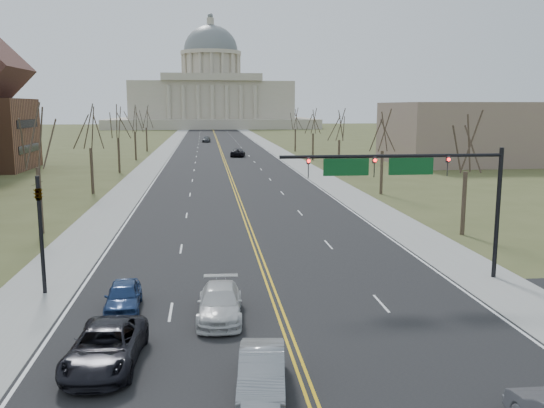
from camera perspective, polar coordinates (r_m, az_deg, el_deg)
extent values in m
cube|color=black|center=(126.06, -5.12, 5.36)|extent=(20.00, 380.00, 0.01)
cube|color=black|center=(23.83, 1.85, -13.48)|extent=(120.00, 14.00, 0.01)
cube|color=gray|center=(126.32, -10.59, 5.24)|extent=(4.00, 380.00, 0.03)
cube|color=gray|center=(126.94, 0.32, 5.43)|extent=(4.00, 380.00, 0.03)
cube|color=gold|center=(126.06, -5.12, 5.36)|extent=(0.42, 380.00, 0.01)
cube|color=silver|center=(126.19, -9.59, 5.27)|extent=(0.15, 380.00, 0.01)
cube|color=silver|center=(126.69, -0.67, 5.42)|extent=(0.15, 380.00, 0.01)
cube|color=#B5A797|center=(265.79, -5.95, 8.01)|extent=(90.00, 60.00, 4.00)
cube|color=#B5A797|center=(265.70, -5.99, 10.17)|extent=(70.00, 40.00, 16.00)
cube|color=#B5A797|center=(245.49, -5.97, 12.44)|extent=(42.00, 3.00, 3.00)
cylinder|color=#B5A797|center=(266.21, -6.05, 13.18)|extent=(24.00, 24.00, 12.00)
cylinder|color=#B5A797|center=(266.72, -6.07, 14.64)|extent=(27.00, 27.00, 1.60)
ellipsoid|color=slate|center=(266.79, -6.08, 14.81)|extent=(24.00, 24.00, 22.80)
cylinder|color=#B5A797|center=(268.27, -6.13, 17.56)|extent=(3.20, 3.20, 3.00)
sphere|color=slate|center=(268.60, -6.14, 18.04)|extent=(2.40, 2.40, 2.40)
cylinder|color=black|center=(33.65, 21.45, -0.89)|extent=(0.24, 0.24, 7.20)
cylinder|color=black|center=(30.87, 11.90, 4.68)|extent=(12.00, 0.18, 0.18)
imported|color=black|center=(31.99, 16.98, 3.64)|extent=(0.35, 0.40, 1.10)
sphere|color=#FF0C0C|center=(31.82, 17.12, 4.24)|extent=(0.18, 0.18, 0.18)
imported|color=black|center=(30.62, 10.08, 3.66)|extent=(0.35, 0.40, 1.10)
sphere|color=#FF0C0C|center=(30.44, 10.18, 4.29)|extent=(0.18, 0.18, 0.18)
imported|color=black|center=(29.80, 3.61, 3.63)|extent=(0.35, 0.40, 1.10)
sphere|color=#FF0C0C|center=(29.62, 3.67, 4.27)|extent=(0.18, 0.18, 0.18)
cube|color=#0C4C1E|center=(31.25, 13.61, 3.66)|extent=(2.40, 0.12, 0.90)
cube|color=#0C4C1E|center=(30.22, 7.35, 3.65)|extent=(2.40, 0.12, 0.90)
cylinder|color=black|center=(30.97, -21.90, -2.92)|extent=(0.20, 0.20, 6.00)
imported|color=black|center=(30.60, -22.16, 1.11)|extent=(0.32, 0.36, 0.99)
cylinder|color=#322A1D|center=(44.44, 18.46, 0.05)|extent=(0.32, 0.32, 4.68)
cylinder|color=#322A1D|center=(45.87, -21.99, 0.30)|extent=(0.32, 0.32, 4.95)
cylinder|color=#322A1D|center=(62.94, 10.80, 3.07)|extent=(0.32, 0.32, 4.68)
cylinder|color=#322A1D|center=(65.20, -17.41, 3.14)|extent=(0.32, 0.32, 4.95)
cylinder|color=#322A1D|center=(82.15, 6.65, 4.68)|extent=(0.32, 0.32, 4.68)
cylinder|color=#322A1D|center=(84.84, -14.92, 4.67)|extent=(0.32, 0.32, 4.95)
cylinder|color=#322A1D|center=(101.66, 4.07, 5.66)|extent=(0.32, 0.32, 4.68)
cylinder|color=#322A1D|center=(104.62, -13.37, 5.62)|extent=(0.32, 0.32, 4.95)
cylinder|color=#322A1D|center=(121.34, 2.32, 6.32)|extent=(0.32, 0.32, 4.68)
cylinder|color=#322A1D|center=(124.47, -12.31, 6.26)|extent=(0.32, 0.32, 4.95)
cube|color=black|center=(93.62, -22.92, 5.09)|extent=(0.10, 9.80, 1.20)
cube|color=black|center=(93.45, -23.07, 7.33)|extent=(0.10, 9.80, 1.20)
cube|color=#7F6D5A|center=(101.46, 18.78, 6.68)|extent=(25.00, 20.00, 10.00)
imported|color=gray|center=(19.76, -1.02, -16.30)|extent=(1.98, 4.45, 1.42)
imported|color=black|center=(22.37, -16.17, -13.42)|extent=(2.75, 5.41, 1.46)
imported|color=silver|center=(26.12, -5.18, -9.75)|extent=(2.18, 4.88, 1.39)
imported|color=navy|center=(27.85, -14.52, -8.85)|extent=(1.78, 4.00, 1.34)
imported|color=black|center=(109.09, -3.40, 5.11)|extent=(3.19, 5.71, 1.51)
imported|color=#565A5E|center=(153.81, -6.52, 6.41)|extent=(2.45, 4.93, 1.62)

